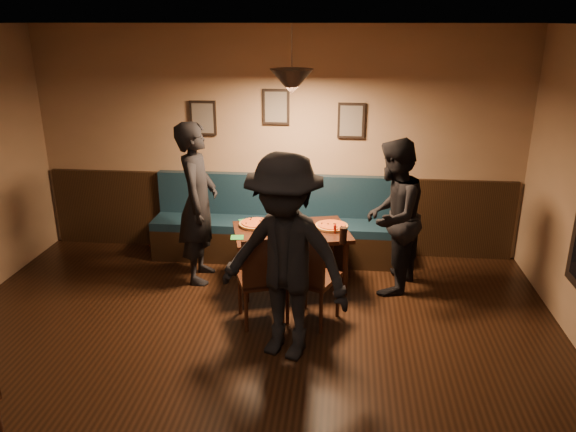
% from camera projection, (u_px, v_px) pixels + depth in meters
% --- Properties ---
extents(ceiling, '(7.00, 7.00, 0.00)m').
position_uv_depth(ceiling, '(198.00, 27.00, 3.11)').
color(ceiling, silver).
rests_on(ceiling, ground).
extents(wall_back, '(6.00, 0.00, 6.00)m').
position_uv_depth(wall_back, '(277.00, 143.00, 6.86)').
color(wall_back, '#8C704F').
rests_on(wall_back, ground).
extents(wainscot, '(5.88, 0.06, 1.00)m').
position_uv_depth(wainscot, '(277.00, 213.00, 7.13)').
color(wainscot, black).
rests_on(wainscot, ground).
extents(booth_bench, '(3.00, 0.60, 1.00)m').
position_uv_depth(booth_bench, '(274.00, 220.00, 6.88)').
color(booth_bench, '#0F232D').
rests_on(booth_bench, ground).
extents(picture_left, '(0.32, 0.04, 0.42)m').
position_uv_depth(picture_left, '(203.00, 118.00, 6.82)').
color(picture_left, black).
rests_on(picture_left, wall_back).
extents(picture_center, '(0.32, 0.04, 0.42)m').
position_uv_depth(picture_center, '(276.00, 107.00, 6.68)').
color(picture_center, black).
rests_on(picture_center, wall_back).
extents(picture_right, '(0.32, 0.04, 0.42)m').
position_uv_depth(picture_right, '(351.00, 121.00, 6.64)').
color(picture_right, black).
rests_on(picture_right, wall_back).
extents(pendant_lamp, '(0.44, 0.44, 0.25)m').
position_uv_depth(pendant_lamp, '(292.00, 82.00, 5.57)').
color(pendant_lamp, black).
rests_on(pendant_lamp, ceiling).
extents(dining_table, '(1.40, 1.08, 0.66)m').
position_uv_depth(dining_table, '(291.00, 258.00, 6.21)').
color(dining_table, black).
rests_on(dining_table, floor).
extents(chair_near_left, '(0.54, 0.54, 0.95)m').
position_uv_depth(chair_near_left, '(260.00, 277.00, 5.43)').
color(chair_near_left, black).
rests_on(chair_near_left, floor).
extents(chair_near_right, '(0.57, 0.57, 0.97)m').
position_uv_depth(chair_near_right, '(313.00, 276.00, 5.43)').
color(chair_near_right, black).
rests_on(chair_near_right, floor).
extents(diner_left, '(0.47, 0.69, 1.82)m').
position_uv_depth(diner_left, '(198.00, 203.00, 6.20)').
color(diner_left, black).
rests_on(diner_left, floor).
extents(diner_right, '(0.89, 0.99, 1.69)m').
position_uv_depth(diner_right, '(392.00, 217.00, 5.96)').
color(diner_right, black).
rests_on(diner_right, floor).
extents(diner_front, '(1.35, 1.04, 1.84)m').
position_uv_depth(diner_front, '(285.00, 259.00, 4.74)').
color(diner_front, black).
rests_on(diner_front, floor).
extents(pizza_a, '(0.49, 0.49, 0.04)m').
position_uv_depth(pizza_a, '(256.00, 224.00, 6.23)').
color(pizza_a, orange).
rests_on(pizza_a, dining_table).
extents(pizza_b, '(0.33, 0.33, 0.04)m').
position_uv_depth(pizza_b, '(286.00, 234.00, 5.95)').
color(pizza_b, gold).
rests_on(pizza_b, dining_table).
extents(pizza_c, '(0.45, 0.45, 0.04)m').
position_uv_depth(pizza_c, '(332.00, 226.00, 6.17)').
color(pizza_c, '#C96A25').
rests_on(pizza_c, dining_table).
extents(soda_glass, '(0.09, 0.09, 0.17)m').
position_uv_depth(soda_glass, '(343.00, 235.00, 5.74)').
color(soda_glass, black).
rests_on(soda_glass, dining_table).
extents(tabasco_bottle, '(0.03, 0.03, 0.11)m').
position_uv_depth(tabasco_bottle, '(335.00, 228.00, 6.00)').
color(tabasco_bottle, '#8A0405').
rests_on(tabasco_bottle, dining_table).
extents(napkin_a, '(0.22, 0.22, 0.01)m').
position_uv_depth(napkin_a, '(247.00, 221.00, 6.36)').
color(napkin_a, '#1C6937').
rests_on(napkin_a, dining_table).
extents(napkin_b, '(0.15, 0.15, 0.01)m').
position_uv_depth(napkin_b, '(237.00, 237.00, 5.90)').
color(napkin_b, '#1E722D').
rests_on(napkin_b, dining_table).
extents(cutlery_set, '(0.19, 0.08, 0.00)m').
position_uv_depth(cutlery_set, '(284.00, 243.00, 5.75)').
color(cutlery_set, silver).
rests_on(cutlery_set, dining_table).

